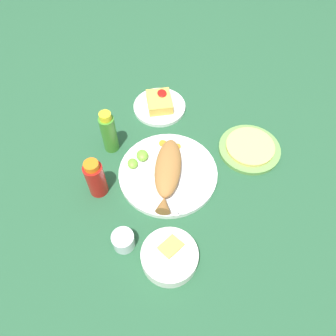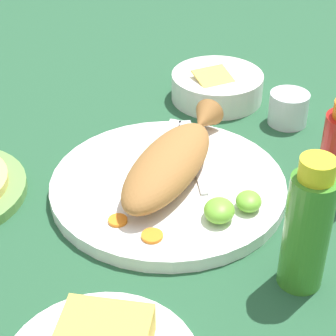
{
  "view_description": "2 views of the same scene",
  "coord_description": "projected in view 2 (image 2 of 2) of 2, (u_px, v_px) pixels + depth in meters",
  "views": [
    {
      "loc": [
        -0.57,
        0.09,
        0.87
      ],
      "look_at": [
        0.0,
        0.0,
        0.04
      ],
      "focal_mm": 35.0,
      "sensor_mm": 36.0,
      "label": 1
    },
    {
      "loc": [
        0.64,
        0.1,
        0.48
      ],
      "look_at": [
        0.0,
        0.0,
        0.04
      ],
      "focal_mm": 65.0,
      "sensor_mm": 36.0,
      "label": 2
    }
  ],
  "objects": [
    {
      "name": "lime_wedge_side",
      "position": [
        249.0,
        201.0,
        0.74
      ],
      "size": [
        0.04,
        0.03,
        0.02
      ],
      "primitive_type": "ellipsoid",
      "color": "#6BB233",
      "rests_on": "main_plate"
    },
    {
      "name": "fried_fish",
      "position": [
        172.0,
        160.0,
        0.79
      ],
      "size": [
        0.27,
        0.13,
        0.05
      ],
      "rotation": [
        0.0,
        0.0,
        -0.25
      ],
      "color": "#996633",
      "rests_on": "main_plate"
    },
    {
      "name": "fork_far",
      "position": [
        192.0,
        150.0,
        0.86
      ],
      "size": [
        0.18,
        0.06,
        0.0
      ],
      "rotation": [
        0.0,
        0.0,
        9.7
      ],
      "color": "silver",
      "rests_on": "main_plate"
    },
    {
      "name": "ground_plane",
      "position": [
        168.0,
        192.0,
        0.81
      ],
      "size": [
        4.0,
        4.0,
        0.0
      ],
      "primitive_type": "plane",
      "color": "#235133"
    },
    {
      "name": "lime_wedge_main",
      "position": [
        219.0,
        210.0,
        0.73
      ],
      "size": [
        0.04,
        0.04,
        0.02
      ],
      "primitive_type": "ellipsoid",
      "color": "#6BB233",
      "rests_on": "main_plate"
    },
    {
      "name": "fork_near",
      "position": [
        159.0,
        147.0,
        0.86
      ],
      "size": [
        0.18,
        0.04,
        0.0
      ],
      "rotation": [
        0.0,
        0.0,
        9.26
      ],
      "color": "silver",
      "rests_on": "main_plate"
    },
    {
      "name": "main_plate",
      "position": [
        168.0,
        186.0,
        0.8
      ],
      "size": [
        0.31,
        0.31,
        0.02
      ],
      "primitive_type": "cylinder",
      "color": "white",
      "rests_on": "ground_plane"
    },
    {
      "name": "carrot_slice_near",
      "position": [
        118.0,
        220.0,
        0.73
      ],
      "size": [
        0.02,
        0.02,
        0.0
      ],
      "primitive_type": "cylinder",
      "color": "orange",
      "rests_on": "main_plate"
    },
    {
      "name": "guacamole_bowl",
      "position": [
        217.0,
        85.0,
        1.01
      ],
      "size": [
        0.15,
        0.15,
        0.06
      ],
      "color": "white",
      "rests_on": "ground_plane"
    },
    {
      "name": "hot_sauce_bottle_green",
      "position": [
        307.0,
        228.0,
        0.63
      ],
      "size": [
        0.05,
        0.05,
        0.16
      ],
      "color": "#3D8428",
      "rests_on": "ground_plane"
    },
    {
      "name": "salt_cup",
      "position": [
        288.0,
        110.0,
        0.94
      ],
      "size": [
        0.06,
        0.06,
        0.05
      ],
      "color": "silver",
      "rests_on": "ground_plane"
    },
    {
      "name": "carrot_slice_mid",
      "position": [
        152.0,
        236.0,
        0.7
      ],
      "size": [
        0.03,
        0.03,
        0.0
      ],
      "primitive_type": "cylinder",
      "color": "orange",
      "rests_on": "main_plate"
    }
  ]
}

